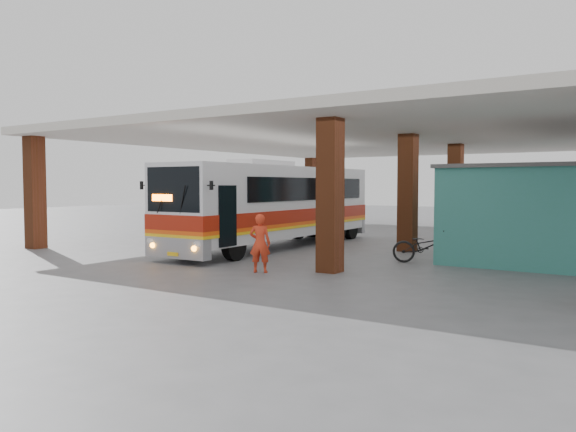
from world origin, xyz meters
The scene contains 8 objects.
ground centered at (0.00, 0.00, 0.00)m, with size 90.00×90.00×0.00m, color #515154.
brick_columns centered at (1.43, 5.00, 2.17)m, with size 20.10×21.60×4.35m.
canopy_roof centered at (0.50, 6.50, 4.50)m, with size 21.00×23.00×0.30m, color silver.
shop_building centered at (7.49, 4.00, 1.56)m, with size 5.20×8.20×3.11m.
coach_bus centered at (-1.85, 1.39, 1.69)m, with size 2.63×11.73×3.40m.
motorcycle centered at (4.70, 0.17, 0.54)m, with size 0.72×2.07×1.09m, color black.
pedestrian centered at (1.38, -4.14, 0.83)m, with size 0.61×0.40×1.66m, color red.
red_chair centered at (5.10, 5.72, 0.40)m, with size 0.53×0.53×0.86m.
Camera 1 is at (10.62, -16.93, 2.48)m, focal length 35.00 mm.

